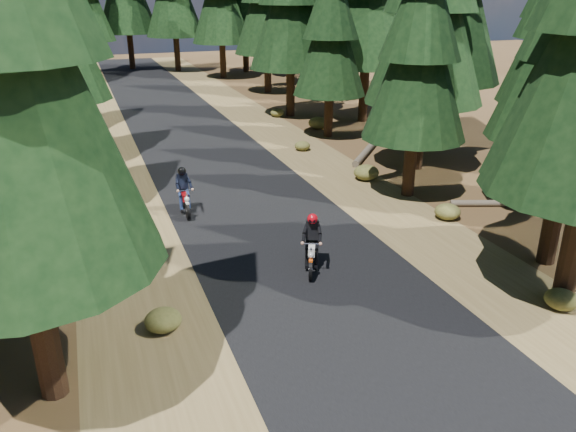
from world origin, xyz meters
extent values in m
plane|color=#453118|center=(0.00, 0.00, 0.00)|extent=(120.00, 120.00, 0.00)
cube|color=black|center=(0.00, 5.00, 0.01)|extent=(6.00, 100.00, 0.01)
cube|color=brown|center=(-4.60, 5.00, 0.00)|extent=(3.20, 100.00, 0.01)
cube|color=brown|center=(4.60, 5.00, 0.00)|extent=(3.20, 100.00, 0.01)
cylinder|color=black|center=(-6.62, -3.09, 2.85)|extent=(0.53, 0.53, 5.71)
cylinder|color=black|center=(6.77, -1.94, 2.55)|extent=(0.50, 0.50, 5.11)
cylinder|color=black|center=(9.67, 1.47, 2.65)|extent=(0.51, 0.51, 5.29)
cone|color=black|center=(9.67, 1.47, 5.96)|extent=(4.50, 4.50, 6.62)
cylinder|color=black|center=(-7.26, 6.17, 2.67)|extent=(0.51, 0.51, 5.34)
cone|color=black|center=(-7.26, 6.17, 6.01)|extent=(4.54, 4.54, 6.68)
cylinder|color=black|center=(6.06, 4.48, 2.26)|extent=(0.48, 0.48, 4.52)
cone|color=black|center=(6.06, 4.48, 5.08)|extent=(3.84, 3.84, 5.65)
cylinder|color=black|center=(-7.70, 6.96, 3.21)|extent=(0.56, 0.56, 6.43)
cylinder|color=black|center=(8.28, 7.39, 2.92)|extent=(0.53, 0.53, 5.84)
cone|color=black|center=(8.28, 7.39, 6.57)|extent=(4.96, 4.96, 7.30)
cylinder|color=black|center=(11.21, 10.34, 3.22)|extent=(0.56, 0.56, 6.43)
cylinder|color=black|center=(-6.35, 13.89, 2.86)|extent=(0.53, 0.53, 5.72)
cone|color=black|center=(-6.35, 13.89, 6.43)|extent=(4.86, 4.86, 7.15)
cylinder|color=black|center=(6.98, 14.07, 2.25)|extent=(0.48, 0.48, 4.51)
cone|color=black|center=(6.98, 14.07, 5.07)|extent=(3.83, 3.83, 5.64)
cylinder|color=black|center=(10.48, 16.81, 3.24)|extent=(0.56, 0.56, 6.47)
cylinder|color=black|center=(-7.00, 20.76, 2.82)|extent=(0.53, 0.53, 5.64)
cone|color=black|center=(-7.00, 20.76, 6.34)|extent=(4.79, 4.79, 7.05)
cylinder|color=black|center=(6.93, 19.74, 2.91)|extent=(0.53, 0.53, 5.83)
cone|color=black|center=(6.93, 19.74, 6.56)|extent=(4.95, 4.95, 7.29)
cylinder|color=black|center=(11.52, 24.15, 2.31)|extent=(0.48, 0.48, 4.61)
cone|color=black|center=(11.52, 24.15, 5.19)|extent=(3.92, 3.92, 5.77)
cylinder|color=black|center=(-8.12, 27.46, 2.21)|extent=(0.48, 0.48, 4.42)
cone|color=black|center=(-8.12, 27.46, 4.97)|extent=(3.76, 3.76, 5.52)
cylinder|color=black|center=(8.34, 28.41, 2.88)|extent=(0.53, 0.53, 5.76)
cone|color=black|center=(8.34, 28.41, 6.48)|extent=(4.90, 4.90, 7.21)
cylinder|color=black|center=(13.03, 32.09, 2.83)|extent=(0.53, 0.53, 5.66)
cone|color=black|center=(13.03, 32.09, 6.37)|extent=(4.81, 4.81, 7.07)
cylinder|color=black|center=(14.00, 6.00, 2.80)|extent=(0.52, 0.52, 5.60)
cone|color=black|center=(14.00, 6.00, 6.30)|extent=(4.76, 4.76, 7.00)
cylinder|color=black|center=(13.00, 26.00, 3.00)|extent=(0.54, 0.54, 6.00)
cylinder|color=black|center=(15.00, 18.00, 2.80)|extent=(0.52, 0.52, 5.60)
cone|color=black|center=(15.00, 18.00, 6.30)|extent=(4.76, 4.76, 7.00)
cylinder|color=black|center=(-7.00, 37.00, 3.20)|extent=(0.56, 0.56, 6.40)
cylinder|color=black|center=(7.00, 37.00, 3.00)|extent=(0.54, 0.54, 6.00)
cylinder|color=black|center=(-10.00, 40.00, 3.40)|extent=(0.57, 0.57, 6.80)
cylinder|color=black|center=(10.00, 40.00, 3.20)|extent=(0.56, 0.56, 6.40)
cylinder|color=black|center=(-4.00, 43.00, 3.00)|extent=(0.54, 0.54, 6.00)
cylinder|color=black|center=(4.00, 43.00, 3.20)|extent=(0.56, 0.56, 6.40)
cylinder|color=black|center=(0.00, 46.00, 3.40)|extent=(0.57, 0.57, 6.80)
cylinder|color=black|center=(13.00, 36.00, 3.00)|extent=(0.54, 0.54, 6.00)
cylinder|color=#4C4233|center=(7.70, 10.67, 0.16)|extent=(4.12, 4.78, 0.32)
cylinder|color=#4C4233|center=(8.75, 2.16, 0.12)|extent=(3.84, 1.58, 0.24)
ellipsoid|color=#474C1E|center=(-4.26, -1.60, 0.26)|extent=(0.86, 0.86, 0.52)
ellipsoid|color=#474C1E|center=(4.62, 11.91, 0.23)|extent=(0.76, 0.76, 0.46)
ellipsoid|color=#474C1E|center=(-6.75, 19.50, 0.26)|extent=(0.86, 0.86, 0.51)
ellipsoid|color=#474C1E|center=(6.04, 1.88, 0.27)|extent=(0.89, 0.89, 0.53)
ellipsoid|color=#474C1E|center=(6.06, 19.74, 0.25)|extent=(0.85, 0.85, 0.51)
ellipsoid|color=#474C1E|center=(-4.76, 13.12, 0.20)|extent=(0.68, 0.68, 0.41)
ellipsoid|color=#474C1E|center=(5.21, -4.08, 0.24)|extent=(0.81, 0.81, 0.49)
ellipsoid|color=#474C1E|center=(-6.16, 1.03, 0.25)|extent=(0.82, 0.82, 0.49)
ellipsoid|color=#474C1E|center=(7.18, 15.88, 0.34)|extent=(1.13, 1.13, 0.68)
ellipsoid|color=#474C1E|center=(-5.59, 6.34, 0.29)|extent=(0.98, 0.98, 0.59)
ellipsoid|color=#474C1E|center=(5.42, 6.70, 0.31)|extent=(1.05, 1.05, 0.63)
cube|color=black|center=(0.15, -0.01, 1.12)|extent=(0.43, 0.36, 0.53)
sphere|color=#B80712|center=(0.15, -0.01, 1.50)|extent=(0.39, 0.39, 0.30)
cube|color=black|center=(-2.40, 5.54, 1.13)|extent=(0.38, 0.24, 0.54)
sphere|color=black|center=(-2.40, 5.54, 1.53)|extent=(0.31, 0.31, 0.30)
camera|label=1|loc=(-5.43, -13.13, 7.44)|focal=35.00mm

